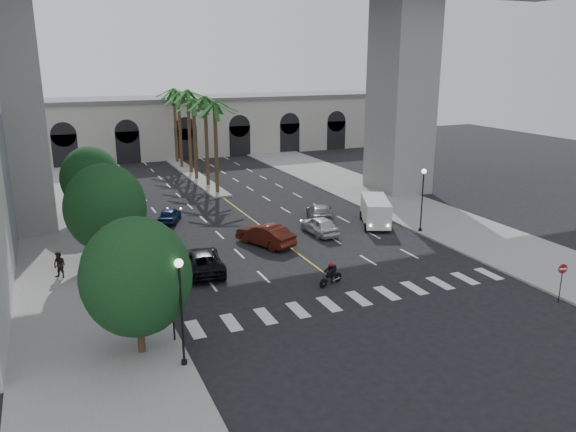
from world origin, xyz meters
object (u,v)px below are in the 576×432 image
object	(u,v)px
lamp_post_left_far	(120,200)
car_a	(320,225)
lamp_post_left_near	(181,303)
lamp_post_right	(422,195)
car_e	(169,215)
do_not_enter_sign	(562,275)
car_c	(202,261)
pedestrian_b	(60,265)
motorcycle_rider	(331,274)
traffic_signal_far	(157,270)
car_d	(320,213)
traffic_signal_near	(172,297)
cargo_van	(375,211)
car_b	(265,235)
pedestrian_a	(105,281)

from	to	relation	value
lamp_post_left_far	car_a	distance (m)	16.01
lamp_post_left_near	lamp_post_right	distance (m)	26.25
car_e	do_not_enter_sign	world-z (taller)	do_not_enter_sign
car_c	pedestrian_b	distance (m)	9.06
motorcycle_rider	car_a	distance (m)	10.67
traffic_signal_far	car_d	bearing A→B (deg)	37.57
traffic_signal_far	motorcycle_rider	xyz separation A→B (m)	(10.80, -0.42, -1.83)
lamp_post_left_near	traffic_signal_near	xyz separation A→B (m)	(0.10, 2.50, -0.71)
car_e	pedestrian_b	xyz separation A→B (m)	(-9.32, -10.56, 0.36)
lamp_post_left_far	car_c	size ratio (longest dim) A/B	0.95
car_e	pedestrian_b	distance (m)	14.09
lamp_post_left_near	car_e	distance (m)	24.86
car_c	cargo_van	xyz separation A→B (m)	(16.60, 4.79, 0.51)
car_b	car_d	distance (m)	7.99
lamp_post_left_far	traffic_signal_near	xyz separation A→B (m)	(0.10, -18.50, -0.71)
car_c	pedestrian_a	bearing A→B (deg)	22.07
car_b	pedestrian_b	distance (m)	14.81
pedestrian_a	lamp_post_left_far	bearing A→B (deg)	64.39
lamp_post_right	car_d	distance (m)	9.09
lamp_post_left_near	lamp_post_left_far	bearing A→B (deg)	90.00
lamp_post_right	car_a	size ratio (longest dim) A/B	1.22
do_not_enter_sign	car_a	bearing A→B (deg)	123.39
car_b	pedestrian_a	size ratio (longest dim) A/B	3.01
traffic_signal_near	pedestrian_b	distance (m)	12.39
pedestrian_a	lamp_post_left_near	bearing A→B (deg)	-89.58
pedestrian_a	cargo_van	bearing A→B (deg)	2.41
lamp_post_left_near	do_not_enter_sign	world-z (taller)	lamp_post_left_near
cargo_van	lamp_post_left_near	bearing A→B (deg)	-116.59
lamp_post_left_far	pedestrian_a	size ratio (longest dim) A/B	3.20
motorcycle_rider	do_not_enter_sign	size ratio (longest dim) A/B	0.81
motorcycle_rider	lamp_post_left_near	bearing A→B (deg)	-174.42
lamp_post_left_near	motorcycle_rider	xyz separation A→B (m)	(10.90, 6.08, -2.54)
motorcycle_rider	do_not_enter_sign	world-z (taller)	do_not_enter_sign
lamp_post_left_far	traffic_signal_near	distance (m)	18.51
car_d	pedestrian_a	bearing A→B (deg)	46.63
lamp_post_right	car_b	bearing A→B (deg)	170.95
motorcycle_rider	do_not_enter_sign	bearing A→B (deg)	-58.78
pedestrian_b	lamp_post_left_far	bearing A→B (deg)	95.35
traffic_signal_near	car_b	distance (m)	16.02
car_b	pedestrian_b	size ratio (longest dim) A/B	2.90
motorcycle_rider	car_c	size ratio (longest dim) A/B	0.35
lamp_post_left_near	traffic_signal_far	xyz separation A→B (m)	(0.10, 6.50, -0.71)
car_e	car_d	bearing A→B (deg)	-179.72
lamp_post_left_far	lamp_post_left_near	bearing A→B (deg)	-90.00
motorcycle_rider	car_d	world-z (taller)	car_d
motorcycle_rider	car_c	xyz separation A→B (m)	(-6.96, 5.47, 0.10)
lamp_post_right	car_a	bearing A→B (deg)	159.41
car_c	cargo_van	world-z (taller)	cargo_van
car_b	cargo_van	bearing A→B (deg)	163.29
car_d	cargo_van	world-z (taller)	cargo_van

